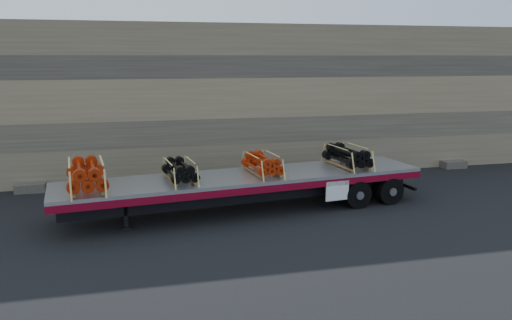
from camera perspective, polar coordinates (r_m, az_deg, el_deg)
The scene contains 7 objects.
ground at distance 18.29m, azimuth -1.70°, elevation -5.90°, with size 120.00×120.00×0.00m, color black.
rock_wall at distance 23.92m, azimuth -4.95°, elevation 6.79°, with size 44.00×3.00×7.00m, color #7A6B54.
trailer at distance 18.23m, azimuth -1.23°, elevation -3.76°, with size 13.39×2.58×1.34m, color #B4B6BC, non-canonical shape.
bundle_front at distance 17.02m, azimuth -18.80°, elevation -1.69°, with size 1.21×2.42×0.86m, color #A72408, non-canonical shape.
bundle_midfront at distance 17.37m, azimuth -8.69°, elevation -1.26°, with size 0.94×1.88×0.67m, color black, non-canonical shape.
bundle_midrear at distance 18.21m, azimuth 0.73°, elevation -0.49°, with size 0.97×1.94×0.69m, color #A72408, non-canonical shape.
bundle_rear at distance 19.74m, azimuth 10.38°, elevation 0.38°, with size 1.07×2.14×0.76m, color black, non-canonical shape.
Camera 1 is at (-3.52, -17.08, 5.52)m, focal length 35.00 mm.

